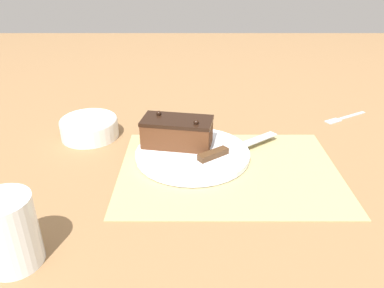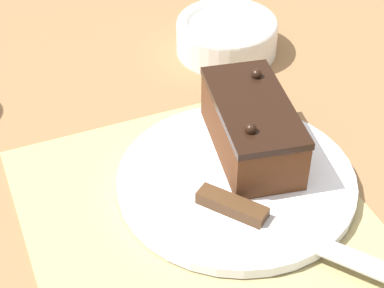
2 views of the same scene
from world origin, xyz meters
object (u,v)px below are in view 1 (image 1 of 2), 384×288
(cake_plate, at_px, (191,154))
(serving_knife, at_px, (225,150))
(dessert_fork, at_px, (341,118))
(small_bowl, at_px, (88,127))
(chocolate_cake, at_px, (176,132))
(drinking_glass, at_px, (7,232))

(cake_plate, xyz_separation_m, serving_knife, (0.08, -0.00, 0.01))
(serving_knife, xyz_separation_m, dessert_fork, (0.34, 0.22, -0.02))
(cake_plate, height_order, dessert_fork, cake_plate)
(small_bowl, relative_size, dessert_fork, 1.02)
(serving_knife, height_order, small_bowl, small_bowl)
(dessert_fork, bearing_deg, chocolate_cake, 82.22)
(chocolate_cake, xyz_separation_m, small_bowl, (-0.22, 0.07, -0.02))
(cake_plate, bearing_deg, chocolate_cake, 136.18)
(chocolate_cake, distance_m, small_bowl, 0.23)
(cake_plate, xyz_separation_m, chocolate_cake, (-0.03, 0.03, 0.04))
(cake_plate, height_order, drinking_glass, drinking_glass)
(cake_plate, distance_m, small_bowl, 0.28)
(serving_knife, bearing_deg, cake_plate, -129.41)
(chocolate_cake, bearing_deg, dessert_fork, 22.44)
(cake_plate, xyz_separation_m, drinking_glass, (-0.26, -0.32, 0.05))
(drinking_glass, relative_size, small_bowl, 0.80)
(chocolate_cake, relative_size, dessert_fork, 1.22)
(drinking_glass, xyz_separation_m, small_bowl, (0.01, 0.42, -0.03))
(cake_plate, distance_m, dessert_fork, 0.47)
(chocolate_cake, height_order, dessert_fork, chocolate_cake)
(cake_plate, relative_size, dessert_fork, 1.85)
(drinking_glass, bearing_deg, chocolate_cake, 56.87)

